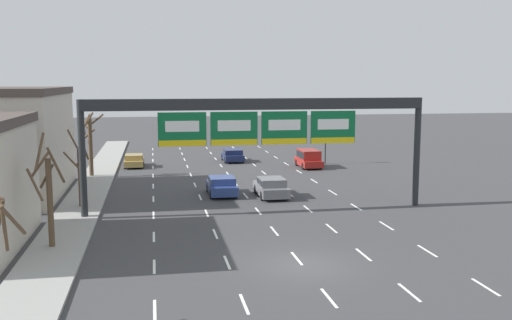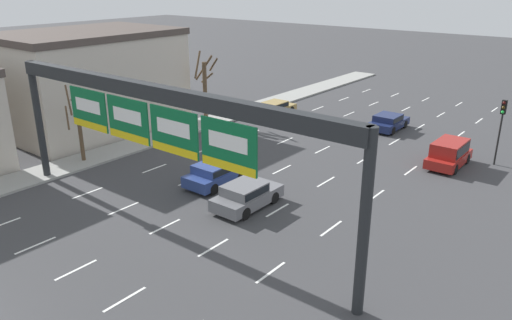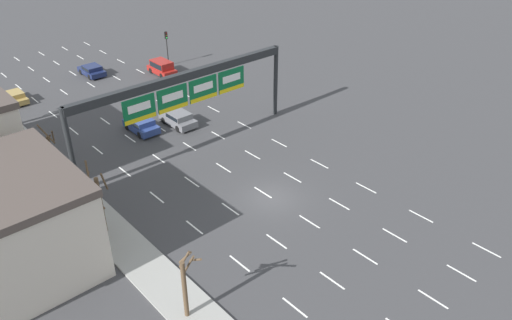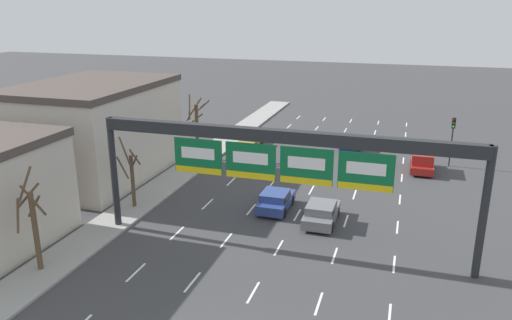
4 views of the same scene
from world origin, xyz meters
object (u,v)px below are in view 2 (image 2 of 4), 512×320
Objects in this scene: car_grey at (246,195)px; suv_red at (449,152)px; car_gold at (276,108)px; tree_bare_third at (205,84)px; car_blue at (215,173)px; traffic_light_near_gantry at (502,119)px; car_navy at (388,121)px; sign_gantry at (154,110)px; tree_bare_closest at (79,127)px.

car_grey is 1.01× the size of suv_red.
car_grey is at bearing -116.09° from suv_red.
tree_bare_third is (-3.52, -5.33, 2.51)m from car_gold.
car_blue is 0.90× the size of traffic_light_near_gantry.
car_navy is 0.98× the size of suv_red.
suv_red is (9.82, 11.84, 0.21)m from car_blue.
sign_gantry is 4.30× the size of tree_bare_closest.
traffic_light_near_gantry is 22.76m from tree_bare_third.
car_blue is at bearing -130.92° from traffic_light_near_gantry.
sign_gantry is 7.09m from car_grey.
tree_bare_closest is (-13.01, -1.49, 1.70)m from car_grey.
tree_bare_third reaches higher than car_grey.
tree_bare_closest reaches higher than car_navy.
car_grey is (10.13, -16.43, 0.08)m from car_gold.
car_grey is 0.82× the size of tree_bare_closest.
suv_red reaches higher than car_gold.
tree_bare_closest is 0.88× the size of tree_bare_third.
car_navy is at bearing 90.70° from car_grey.
car_grey is 14.55m from suv_red.
car_navy is (3.20, 17.16, -0.04)m from car_blue.
car_blue is (-1.67, 5.65, -5.27)m from sign_gantry.
traffic_light_near_gantry is at bearing 43.00° from suv_red.
traffic_light_near_gantry is at bearing 10.48° from tree_bare_third.
car_blue reaches higher than car_navy.
tree_bare_third reaches higher than car_gold.
car_grey is 1.05× the size of car_blue.
tree_bare_closest is at bearing 165.37° from sign_gantry.
sign_gantry is 5.48× the size of car_navy.
sign_gantry is 5.56× the size of car_blue.
car_navy is (9.91, 1.95, 0.03)m from car_gold.
traffic_light_near_gantry is at bearing 61.95° from sign_gantry.
car_navy is 0.91× the size of traffic_light_near_gantry.
car_gold is at bearing 168.50° from suv_red.
sign_gantry is at bearing -68.11° from car_gold.
car_navy is at bearing 79.45° from car_blue.
car_grey is at bearing -119.80° from traffic_light_near_gantry.
car_gold is 0.69× the size of tree_bare_third.
car_blue is 10.11m from tree_bare_closest.
tree_bare_third is (-22.38, -4.14, 0.05)m from traffic_light_near_gantry.
tree_bare_third reaches higher than suv_red.
traffic_light_near_gantry is at bearing 49.08° from car_blue.
car_blue is (6.71, -15.21, 0.07)m from car_gold.
car_gold is 10.10m from car_navy.
car_navy is at bearing 141.27° from suv_red.
suv_red reaches higher than car_navy.
suv_red is (16.53, -3.36, 0.28)m from car_gold.
sign_gantry is 5.52× the size of car_gold.
car_blue is 18.71m from traffic_light_near_gantry.
suv_red is (6.62, -5.31, 0.26)m from car_navy.
car_grey is at bearing -19.71° from car_blue.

